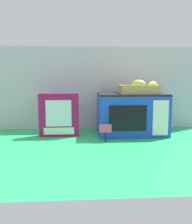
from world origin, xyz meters
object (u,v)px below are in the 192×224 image
(food_groups_crate, at_px, (139,89))
(price_sign, at_px, (105,130))
(toy_microwave, at_px, (132,114))
(cookie_set_box, at_px, (59,115))

(food_groups_crate, relative_size, price_sign, 2.51)
(toy_microwave, height_order, food_groups_crate, food_groups_crate)
(food_groups_crate, relative_size, cookie_set_box, 0.94)
(food_groups_crate, xyz_separation_m, cookie_set_box, (-0.50, -0.02, -0.16))
(cookie_set_box, bearing_deg, toy_microwave, 3.55)
(cookie_set_box, xyz_separation_m, price_sign, (0.27, -0.16, -0.07))
(food_groups_crate, distance_m, price_sign, 0.37)
(toy_microwave, bearing_deg, food_groups_crate, -15.45)
(toy_microwave, bearing_deg, price_sign, -134.82)
(toy_microwave, xyz_separation_m, price_sign, (-0.19, -0.19, -0.06))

